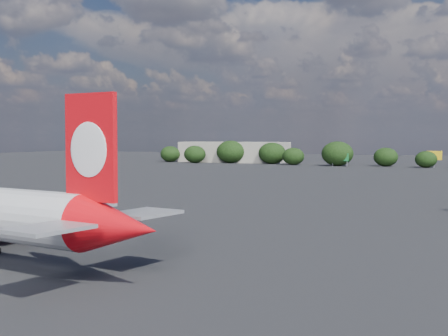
% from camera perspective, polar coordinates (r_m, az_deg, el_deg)
% --- Properties ---
extents(ground, '(500.00, 500.00, 0.00)m').
position_cam_1_polar(ground, '(100.65, 3.49, -3.05)').
color(ground, black).
rests_on(ground, ground).
extents(terminal_building, '(42.00, 16.00, 8.00)m').
position_cam_1_polar(terminal_building, '(247.14, 0.92, 1.47)').
color(terminal_building, gray).
rests_on(terminal_building, ground).
extents(highway_sign, '(6.00, 0.30, 4.50)m').
position_cam_1_polar(highway_sign, '(216.20, 10.55, 0.97)').
color(highway_sign, '#166F30').
rests_on(highway_sign, ground).
extents(billboard_yellow, '(5.00, 0.30, 5.50)m').
position_cam_1_polar(billboard_yellow, '(216.47, 18.66, 1.06)').
color(billboard_yellow, yellow).
rests_on(billboard_yellow, ground).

